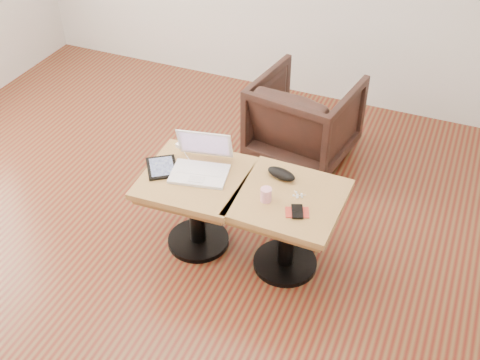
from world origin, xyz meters
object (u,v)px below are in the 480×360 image
at_px(side_table_right, 288,215).
at_px(armchair, 304,119).
at_px(side_table_left, 196,193).
at_px(striped_cup, 266,195).
at_px(laptop, 201,164).

distance_m(side_table_right, armchair, 1.17).
bearing_deg(side_table_right, side_table_left, -176.25).
distance_m(side_table_right, striped_cup, 0.22).
bearing_deg(laptop, striped_cup, -25.59).
height_order(side_table_right, armchair, armchair).
bearing_deg(armchair, side_table_right, 111.78).
distance_m(side_table_left, side_table_right, 0.57).
relative_size(side_table_left, armchair, 0.89).
distance_m(side_table_left, striped_cup, 0.49).
xyz_separation_m(laptop, striped_cup, (0.44, -0.11, -0.00)).
xyz_separation_m(side_table_left, striped_cup, (0.46, -0.05, 0.17)).
bearing_deg(striped_cup, armchair, 97.23).
height_order(side_table_left, armchair, armchair).
bearing_deg(side_table_right, laptop, 177.65).
xyz_separation_m(striped_cup, armchair, (-0.15, 1.21, -0.26)).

